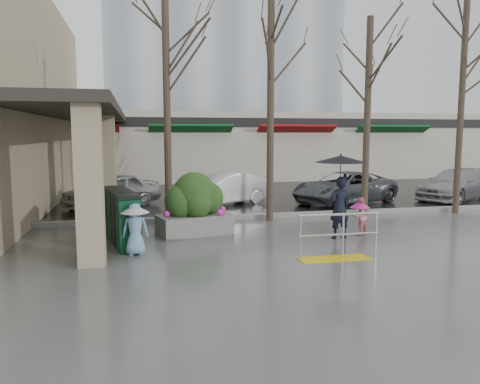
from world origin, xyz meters
name	(u,v)px	position (x,y,z in m)	size (l,w,h in m)	color
ground	(263,249)	(0.00, 0.00, 0.00)	(120.00, 120.00, 0.00)	#51514F
street_asphalt	(180,174)	(0.00, 22.00, 0.01)	(120.00, 36.00, 0.01)	black
curb	(231,217)	(0.00, 4.00, 0.07)	(120.00, 0.30, 0.15)	gray
canopy_slab	(84,111)	(-4.80, 8.00, 3.62)	(2.80, 18.00, 0.25)	#2D2823
pillar_front	(89,183)	(-3.90, -0.50, 1.75)	(0.55, 0.55, 3.50)	tan
pillar_back	(107,164)	(-3.90, 6.00, 1.75)	(0.55, 0.55, 3.50)	tan
storefront_row	(218,146)	(2.00, 17.97, 2.01)	(34.00, 6.74, 4.00)	beige
office_tower	(216,18)	(4.00, 30.00, 12.50)	(18.00, 12.00, 25.00)	#8C99A8
handrail	(337,242)	(1.36, -1.20, 0.38)	(1.90, 0.50, 1.03)	yellow
tree_west	(166,54)	(-2.00, 3.60, 5.08)	(3.20, 3.20, 6.80)	#382B21
tree_midwest	(271,53)	(1.20, 3.60, 5.23)	(3.20, 3.20, 7.00)	#382B21
tree_mideast	(369,69)	(4.50, 3.60, 4.86)	(3.20, 3.20, 6.50)	#382B21
tree_east	(464,56)	(8.00, 3.60, 5.38)	(3.20, 3.20, 7.20)	#382B21
woman	(340,185)	(2.28, 0.72, 1.43)	(1.40, 1.40, 2.24)	black
child_pink	(359,214)	(3.00, 0.99, 0.59)	(0.64, 0.59, 1.04)	pink
child_blue	(135,224)	(-3.00, 0.15, 0.71)	(0.66, 0.66, 1.20)	#76AAD1
planter	(195,205)	(-1.40, 2.06, 0.82)	(2.16, 1.46, 1.73)	gray
news_boxes	(121,217)	(-3.35, 1.43, 0.68)	(1.04, 2.48, 1.35)	#0E3E24
car_a	(112,190)	(-3.87, 7.59, 0.63)	(1.49, 3.70, 1.26)	#A8A7AC
car_b	(224,189)	(0.37, 7.19, 0.63)	(1.33, 3.82, 1.26)	white
car_c	(344,188)	(5.14, 6.53, 0.63)	(2.09, 4.53, 1.26)	#515358
car_d	(455,185)	(10.20, 6.57, 0.63)	(1.77, 4.34, 1.26)	#A1A2A6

